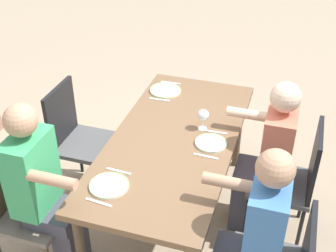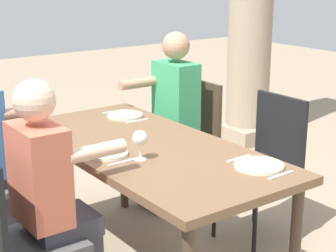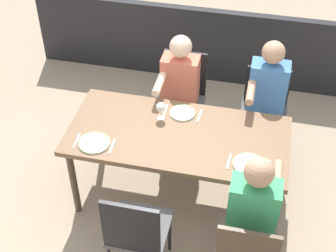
# 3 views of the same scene
# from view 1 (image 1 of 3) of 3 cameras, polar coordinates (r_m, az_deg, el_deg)

# --- Properties ---
(ground_plane) EXTENTS (16.00, 16.00, 0.00)m
(ground_plane) POSITION_cam_1_polar(r_m,az_deg,el_deg) (3.67, 0.61, -11.61)
(ground_plane) COLOR gray
(dining_table) EXTENTS (1.82, 0.86, 0.78)m
(dining_table) POSITION_cam_1_polar(r_m,az_deg,el_deg) (3.21, 0.69, -2.69)
(dining_table) COLOR brown
(dining_table) RESTS_ON ground
(chair_west_north) EXTENTS (0.44, 0.44, 0.92)m
(chair_west_north) POSITION_cam_1_polar(r_m,az_deg,el_deg) (3.18, -18.12, -9.37)
(chair_west_north) COLOR #6A6158
(chair_west_north) RESTS_ON ground
(chair_mid_north) EXTENTS (0.44, 0.44, 0.96)m
(chair_mid_north) POSITION_cam_1_polar(r_m,az_deg,el_deg) (3.68, -11.53, -1.07)
(chair_mid_north) COLOR #4F4F50
(chair_mid_north) RESTS_ON ground
(chair_mid_south) EXTENTS (0.44, 0.44, 0.95)m
(chair_mid_south) POSITION_cam_1_polar(r_m,az_deg,el_deg) (3.32, 15.63, -6.27)
(chair_mid_south) COLOR #4F4F50
(chair_mid_south) RESTS_ON ground
(diner_woman_green) EXTENTS (0.35, 0.49, 1.31)m
(diner_woman_green) POSITION_cam_1_polar(r_m,az_deg,el_deg) (2.97, -15.48, -7.83)
(diner_woman_green) COLOR #3F3F4C
(diner_woman_green) RESTS_ON ground
(diner_man_white) EXTENTS (0.35, 0.49, 1.31)m
(diner_man_white) POSITION_cam_1_polar(r_m,az_deg,el_deg) (2.63, 10.60, -13.68)
(diner_man_white) COLOR #3F3F4C
(diner_man_white) RESTS_ON ground
(diner_guest_third) EXTENTS (0.35, 0.49, 1.27)m
(diner_guest_third) POSITION_cam_1_polar(r_m,az_deg,el_deg) (3.24, 12.34, -3.72)
(diner_guest_third) COLOR #3F3F4C
(diner_guest_third) RESTS_ON ground
(plate_0) EXTENTS (0.25, 0.25, 0.02)m
(plate_0) POSITION_cam_1_polar(r_m,az_deg,el_deg) (2.78, -7.49, -7.48)
(plate_0) COLOR silver
(plate_0) RESTS_ON dining_table
(fork_0) EXTENTS (0.03, 0.17, 0.01)m
(fork_0) POSITION_cam_1_polar(r_m,az_deg,el_deg) (2.69, -8.78, -9.55)
(fork_0) COLOR silver
(fork_0) RESTS_ON dining_table
(spoon_0) EXTENTS (0.03, 0.17, 0.01)m
(spoon_0) POSITION_cam_1_polar(r_m,az_deg,el_deg) (2.89, -6.28, -5.71)
(spoon_0) COLOR silver
(spoon_0) RESTS_ON dining_table
(plate_1) EXTENTS (0.22, 0.22, 0.02)m
(plate_1) POSITION_cam_1_polar(r_m,az_deg,el_deg) (3.12, 5.45, -2.16)
(plate_1) COLOR white
(plate_1) RESTS_ON dining_table
(wine_glass_1) EXTENTS (0.08, 0.08, 0.16)m
(wine_glass_1) POSITION_cam_1_polar(r_m,az_deg,el_deg) (3.21, 4.49, 1.37)
(wine_glass_1) COLOR white
(wine_glass_1) RESTS_ON dining_table
(fork_1) EXTENTS (0.02, 0.17, 0.01)m
(fork_1) POSITION_cam_1_polar(r_m,az_deg,el_deg) (3.00, 4.81, -3.85)
(fork_1) COLOR silver
(fork_1) RESTS_ON dining_table
(spoon_1) EXTENTS (0.02, 0.17, 0.01)m
(spoon_1) POSITION_cam_1_polar(r_m,az_deg,el_deg) (3.24, 6.04, -0.76)
(spoon_1) COLOR silver
(spoon_1) RESTS_ON dining_table
(plate_2) EXTENTS (0.26, 0.26, 0.02)m
(plate_2) POSITION_cam_1_polar(r_m,az_deg,el_deg) (3.74, -0.34, 4.55)
(plate_2) COLOR silver
(plate_2) RESTS_ON dining_table
(fork_2) EXTENTS (0.02, 0.17, 0.01)m
(fork_2) POSITION_cam_1_polar(r_m,az_deg,el_deg) (3.62, -1.07, 3.37)
(fork_2) COLOR silver
(fork_2) RESTS_ON dining_table
(spoon_2) EXTENTS (0.02, 0.17, 0.01)m
(spoon_2) POSITION_cam_1_polar(r_m,az_deg,el_deg) (3.86, 0.34, 5.51)
(spoon_2) COLOR silver
(spoon_2) RESTS_ON dining_table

